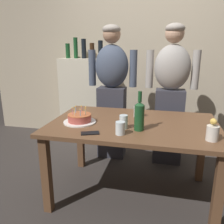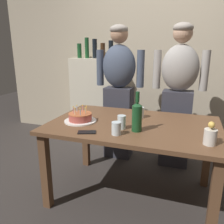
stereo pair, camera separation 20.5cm
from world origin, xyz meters
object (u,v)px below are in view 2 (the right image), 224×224
object	(u,v)px
water_glass_side	(116,128)
wine_bottle	(137,116)
flower_vase	(210,135)
person_woman_cardigan	(178,95)
cell_phone	(87,132)
person_man_bearded	(119,91)
water_glass_far	(140,112)
water_glass_near	(122,122)
birthday_cake	(80,118)

from	to	relation	value
water_glass_side	wine_bottle	world-z (taller)	wine_bottle
wine_bottle	flower_vase	world-z (taller)	wine_bottle
flower_vase	person_woman_cardigan	xyz separation A→B (m)	(-0.29, 1.07, 0.07)
water_glass_side	person_woman_cardigan	world-z (taller)	person_woman_cardigan
wine_bottle	cell_phone	xyz separation A→B (m)	(-0.37, -0.17, -0.12)
flower_vase	water_glass_side	bearing A→B (deg)	-177.31
flower_vase	person_man_bearded	size ratio (longest dim) A/B	0.10
water_glass_far	cell_phone	bearing A→B (deg)	-119.90
cell_phone	water_glass_far	bearing A→B (deg)	39.10
person_woman_cardigan	wine_bottle	bearing A→B (deg)	75.01
water_glass_near	person_woman_cardigan	world-z (taller)	person_woman_cardigan
flower_vase	water_glass_far	bearing A→B (deg)	141.82
wine_bottle	person_man_bearded	distance (m)	1.07
water_glass_near	person_woman_cardigan	distance (m)	1.04
birthday_cake	cell_phone	size ratio (longest dim) A/B	2.05
water_glass_side	cell_phone	world-z (taller)	water_glass_side
birthday_cake	water_glass_side	xyz separation A→B (m)	(0.42, -0.21, 0.02)
water_glass_side	flower_vase	bearing A→B (deg)	2.69
person_man_bearded	person_woman_cardigan	xyz separation A→B (m)	(0.72, 0.00, 0.00)
person_man_bearded	water_glass_side	bearing A→B (deg)	106.40
water_glass_near	wine_bottle	world-z (taller)	wine_bottle
wine_bottle	person_woman_cardigan	xyz separation A→B (m)	(0.26, 0.97, 0.01)
birthday_cake	wine_bottle	bearing A→B (deg)	-7.96
water_glass_side	person_man_bearded	size ratio (longest dim) A/B	0.06
water_glass_far	water_glass_side	world-z (taller)	water_glass_far
person_woman_cardigan	water_glass_near	bearing A→B (deg)	67.78
water_glass_side	person_man_bearded	distance (m)	1.15
water_glass_far	wine_bottle	size ratio (longest dim) A/B	0.32
water_glass_near	person_man_bearded	world-z (taller)	person_man_bearded
cell_phone	person_man_bearded	xyz separation A→B (m)	(-0.09, 1.14, 0.13)
water_glass_far	person_woman_cardigan	distance (m)	0.68
wine_bottle	person_woman_cardigan	distance (m)	1.01
flower_vase	person_man_bearded	bearing A→B (deg)	133.16
water_glass_side	wine_bottle	xyz separation A→B (m)	(0.13, 0.13, 0.08)
wine_bottle	water_glass_far	bearing A→B (deg)	98.43
water_glass_far	flower_vase	distance (m)	0.77
birthday_cake	water_glass_far	distance (m)	0.58
water_glass_side	wine_bottle	distance (m)	0.20
water_glass_near	person_woman_cardigan	size ratio (longest dim) A/B	0.07
water_glass_near	flower_vase	world-z (taller)	flower_vase
birthday_cake	wine_bottle	size ratio (longest dim) A/B	0.90
flower_vase	person_man_bearded	world-z (taller)	person_man_bearded
birthday_cake	cell_phone	world-z (taller)	birthday_cake
wine_bottle	cell_phone	bearing A→B (deg)	-155.39
wine_bottle	person_man_bearded	xyz separation A→B (m)	(-0.46, 0.97, 0.01)
water_glass_near	water_glass_side	world-z (taller)	water_glass_near
flower_vase	person_man_bearded	distance (m)	1.47
water_glass_near	wine_bottle	xyz separation A→B (m)	(0.13, -0.01, 0.07)
water_glass_side	cell_phone	bearing A→B (deg)	-170.72
birthday_cake	water_glass_side	bearing A→B (deg)	-26.44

